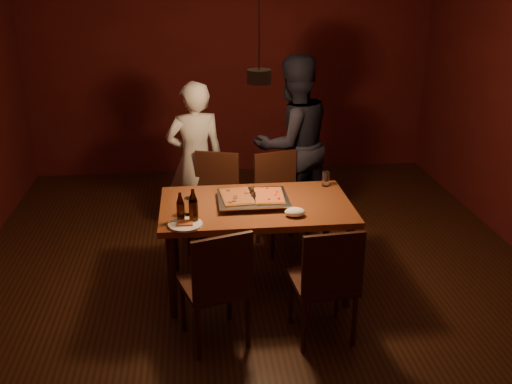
{
  "coord_description": "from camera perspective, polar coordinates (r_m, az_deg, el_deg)",
  "views": [
    {
      "loc": [
        -0.48,
        -4.12,
        2.48
      ],
      "look_at": [
        -0.02,
        0.0,
        0.85
      ],
      "focal_mm": 40.0,
      "sensor_mm": 36.0,
      "label": 1
    }
  ],
  "objects": [
    {
      "name": "water_glass_right",
      "position": [
        4.88,
        6.99,
        1.31
      ],
      "size": [
        0.06,
        0.06,
        0.13
      ],
      "primitive_type": "cylinder",
      "color": "silver",
      "rests_on": "dining_table"
    },
    {
      "name": "chair_near_right",
      "position": [
        3.95,
        7.13,
        -8.22
      ],
      "size": [
        0.45,
        0.45,
        0.49
      ],
      "rotation": [
        0.0,
        0.0,
        0.08
      ],
      "color": "#38190F",
      "rests_on": "floor"
    },
    {
      "name": "plate_slice",
      "position": [
        4.15,
        -7.08,
        -3.24
      ],
      "size": [
        0.25,
        0.25,
        0.03
      ],
      "color": "white",
      "rests_on": "dining_table"
    },
    {
      "name": "chair_far_left",
      "position": [
        5.32,
        -4.16,
        -0.02
      ],
      "size": [
        0.53,
        0.53,
        0.49
      ],
      "rotation": [
        0.0,
        0.0,
        2.83
      ],
      "color": "#38190F",
      "rests_on": "floor"
    },
    {
      "name": "chair_near_left",
      "position": [
        3.89,
        -3.85,
        -8.61
      ],
      "size": [
        0.53,
        0.53,
        0.49
      ],
      "rotation": [
        0.0,
        0.0,
        0.3
      ],
      "color": "#38190F",
      "rests_on": "floor"
    },
    {
      "name": "pendant_lamp",
      "position": [
        4.21,
        0.31,
        11.61
      ],
      "size": [
        0.18,
        0.18,
        1.1
      ],
      "color": "black",
      "rests_on": "ceiling"
    },
    {
      "name": "pizza_meat",
      "position": [
        4.49,
        -1.93,
        -0.43
      ],
      "size": [
        0.27,
        0.39,
        0.02
      ],
      "primitive_type": "cube",
      "rotation": [
        0.0,
        0.0,
        0.09
      ],
      "color": "maroon",
      "rests_on": "pizza_tray"
    },
    {
      "name": "diner_dark",
      "position": [
        5.63,
        3.69,
        4.81
      ],
      "size": [
        1.03,
        0.93,
        1.74
      ],
      "primitive_type": "imported",
      "rotation": [
        0.0,
        0.0,
        3.53
      ],
      "color": "black",
      "rests_on": "floor"
    },
    {
      "name": "spatula",
      "position": [
        4.51,
        -0.46,
        -0.25
      ],
      "size": [
        0.13,
        0.25,
        0.04
      ],
      "primitive_type": null,
      "rotation": [
        0.0,
        0.0,
        -0.18
      ],
      "color": "silver",
      "rests_on": "pizza_tray"
    },
    {
      "name": "room_shell",
      "position": [
        4.28,
        0.3,
        6.85
      ],
      "size": [
        6.0,
        6.0,
        6.0
      ],
      "color": "#3A1B0F",
      "rests_on": "ground"
    },
    {
      "name": "dining_table",
      "position": [
        4.52,
        0.0,
        -2.05
      ],
      "size": [
        1.5,
        0.9,
        0.75
      ],
      "color": "brown",
      "rests_on": "floor"
    },
    {
      "name": "beer_bottle_a",
      "position": [
        4.18,
        -7.57,
        -1.51
      ],
      "size": [
        0.06,
        0.06,
        0.22
      ],
      "color": "black",
      "rests_on": "dining_table"
    },
    {
      "name": "chair_far_right",
      "position": [
        5.32,
        2.37,
        0.02
      ],
      "size": [
        0.52,
        0.52,
        0.49
      ],
      "rotation": [
        0.0,
        0.0,
        3.41
      ],
      "color": "#38190F",
      "rests_on": "floor"
    },
    {
      "name": "pizza_cheese",
      "position": [
        4.5,
        1.32,
        -0.35
      ],
      "size": [
        0.24,
        0.37,
        0.02
      ],
      "primitive_type": "cube",
      "rotation": [
        0.0,
        0.0,
        -0.05
      ],
      "color": "gold",
      "rests_on": "pizza_tray"
    },
    {
      "name": "water_glass_left",
      "position": [
        4.32,
        -6.63,
        -1.4
      ],
      "size": [
        0.08,
        0.08,
        0.13
      ],
      "primitive_type": "cylinder",
      "color": "silver",
      "rests_on": "dining_table"
    },
    {
      "name": "diner_white",
      "position": [
        5.52,
        -6.07,
        3.21
      ],
      "size": [
        0.61,
        0.46,
        1.52
      ],
      "primitive_type": "imported",
      "rotation": [
        0.0,
        0.0,
        3.32
      ],
      "color": "silver",
      "rests_on": "floor"
    },
    {
      "name": "beer_bottle_b",
      "position": [
        4.15,
        -6.29,
        -1.39
      ],
      "size": [
        0.07,
        0.07,
        0.26
      ],
      "color": "black",
      "rests_on": "dining_table"
    },
    {
      "name": "pizza_tray",
      "position": [
        4.5,
        -0.3,
        -0.81
      ],
      "size": [
        0.56,
        0.47,
        0.05
      ],
      "primitive_type": "cube",
      "rotation": [
        0.0,
        0.0,
        0.03
      ],
      "color": "silver",
      "rests_on": "dining_table"
    },
    {
      "name": "napkin",
      "position": [
        4.27,
        3.91,
        -2.02
      ],
      "size": [
        0.16,
        0.12,
        0.06
      ],
      "primitive_type": "ellipsoid",
      "color": "white",
      "rests_on": "dining_table"
    }
  ]
}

